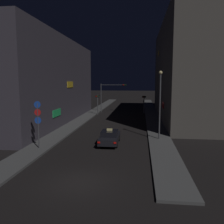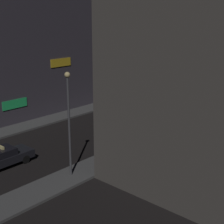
{
  "view_description": "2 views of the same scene",
  "coord_description": "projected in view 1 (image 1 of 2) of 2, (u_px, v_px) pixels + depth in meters",
  "views": [
    {
      "loc": [
        3.73,
        -14.0,
        6.34
      ],
      "look_at": [
        -0.31,
        19.35,
        2.02
      ],
      "focal_mm": 38.33,
      "sensor_mm": 36.0,
      "label": 1
    },
    {
      "loc": [
        22.0,
        -2.12,
        10.91
      ],
      "look_at": [
        1.48,
        20.76,
        1.96
      ],
      "focal_mm": 53.3,
      "sensor_mm": 36.0,
      "label": 2
    }
  ],
  "objects": [
    {
      "name": "ground_plane",
      "position": [
        80.0,
        183.0,
        15.03
      ],
      "size": [
        300.0,
        300.0,
        0.0
      ],
      "primitive_type": "plane",
      "color": "black"
    },
    {
      "name": "sidewalk_left",
      "position": [
        92.0,
        113.0,
        47.74
      ],
      "size": [
        2.44,
        69.05,
        0.18
      ],
      "primitive_type": "cube",
      "color": "#4C4C4C",
      "rests_on": "ground_plane"
    },
    {
      "name": "sidewalk_right",
      "position": [
        152.0,
        114.0,
        46.35
      ],
      "size": [
        2.44,
        69.05,
        0.18
      ],
      "primitive_type": "cube",
      "color": "#4C4C4C",
      "rests_on": "ground_plane"
    },
    {
      "name": "building_facade_left",
      "position": [
        35.0,
        81.0,
        37.08
      ],
      "size": [
        11.25,
        30.95,
        12.74
      ],
      "color": "#3D3842",
      "rests_on": "ground_plane"
    },
    {
      "name": "building_facade_right",
      "position": [
        195.0,
        72.0,
        40.51
      ],
      "size": [
        11.56,
        31.54,
        15.94
      ],
      "color": "#514C47",
      "rests_on": "ground_plane"
    },
    {
      "name": "taxi",
      "position": [
        110.0,
        137.0,
        24.18
      ],
      "size": [
        1.85,
        4.47,
        1.62
      ],
      "color": "black",
      "rests_on": "ground_plane"
    },
    {
      "name": "traffic_light_overhead",
      "position": [
        110.0,
        92.0,
        48.52
      ],
      "size": [
        5.27,
        0.41,
        5.86
      ],
      "color": "#47474C",
      "rests_on": "ground_plane"
    },
    {
      "name": "traffic_light_left_kerb",
      "position": [
        98.0,
        101.0,
        45.03
      ],
      "size": [
        0.8,
        0.42,
        3.81
      ],
      "color": "#47474C",
      "rests_on": "ground_plane"
    },
    {
      "name": "traffic_light_right_kerb",
      "position": [
        144.0,
        101.0,
        47.65
      ],
      "size": [
        0.8,
        0.41,
        3.52
      ],
      "color": "#47474C",
      "rests_on": "ground_plane"
    },
    {
      "name": "sign_pole_left",
      "position": [
        38.0,
        120.0,
        21.87
      ],
      "size": [
        0.63,
        0.1,
        4.38
      ],
      "color": "#47474C",
      "rests_on": "sidewalk_left"
    },
    {
      "name": "street_lamp_near_block",
      "position": [
        160.0,
        99.0,
        25.3
      ],
      "size": [
        0.38,
        0.38,
        7.25
      ],
      "color": "#47474C",
      "rests_on": "sidewalk_right"
    }
  ]
}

